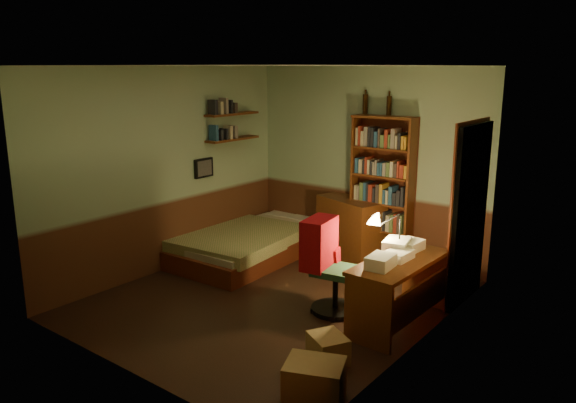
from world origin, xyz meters
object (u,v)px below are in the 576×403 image
Objects in this scene: bookshelf at (382,191)px; cardboard_box_a at (314,383)px; desk at (399,292)px; cardboard_box_b at (328,348)px; bed at (252,233)px; office_chair at (336,264)px; mini_stereo at (362,194)px; dresser at (351,228)px; desk_lamp at (400,225)px.

bookshelf reaches higher than cardboard_box_a.
cardboard_box_b is at bearing -96.12° from desk.
office_chair is at bearing -25.68° from bed.
mini_stereo reaches higher than cardboard_box_b.
bed reaches higher than cardboard_box_b.
bed is 1.76× the size of desk.
bed is 2.68m from desk.
bookshelf is at bearing 93.74° from office_chair.
office_chair is 2.43× the size of cardboard_box_a.
mini_stereo reaches higher than desk.
cardboard_box_b is (2.45, -1.76, -0.21)m from bed.
dresser reaches higher than cardboard_box_a.
cardboard_box_a is at bearing -66.27° from desk_lamp.
office_chair reaches higher than cardboard_box_b.
bookshelf reaches higher than dresser.
mini_stereo is (0.09, 0.12, 0.48)m from dresser.
cardboard_box_a is at bearing -73.59° from bookshelf.
desk_lamp is at bearing 28.89° from office_chair.
bed is at bearing -127.61° from dresser.
bed is at bearing 147.00° from office_chair.
office_chair is 3.18× the size of cardboard_box_b.
dresser reaches higher than cardboard_box_b.
dresser is at bearing 33.43° from bed.
bed is 2.41× the size of dresser.
cardboard_box_b is at bearing -37.83° from bed.
bed is 2.57m from desk_lamp.
bed reaches higher than cardboard_box_a.
bookshelf is 3.48× the size of desk_lamp.
office_chair is (1.93, -0.84, 0.22)m from bed.
desk_lamp is at bearing 120.77° from desk.
desk_lamp is 1.25× the size of cardboard_box_a.
bookshelf reaches higher than desk.
bookshelf is 1.60m from desk_lamp.
dresser is 2.71× the size of cardboard_box_b.
desk is at bearing 94.36° from cardboard_box_a.
mini_stereo is at bearing 114.86° from cardboard_box_a.
dresser is (1.11, 0.80, 0.08)m from bed.
office_chair is (0.82, -1.64, 0.13)m from dresser.
bed is 2.11m from office_chair.
desk_lamp is at bearing 89.93° from cardboard_box_b.
cardboard_box_b is at bearing -74.33° from desk_lamp.
bookshelf is at bearing 125.86° from desk.
office_chair reaches higher than cardboard_box_a.
bookshelf is 1.82m from office_chair.
cardboard_box_b is (-0.15, -1.07, -0.22)m from desk.
cardboard_box_b is at bearing -74.58° from bookshelf.
mini_stereo is at bearing 114.96° from cardboard_box_b.
desk_lamp is at bearing -25.63° from dresser.
office_chair is at bearing -165.26° from desk.
cardboard_box_b is (-0.00, -1.33, -0.85)m from desk_lamp.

